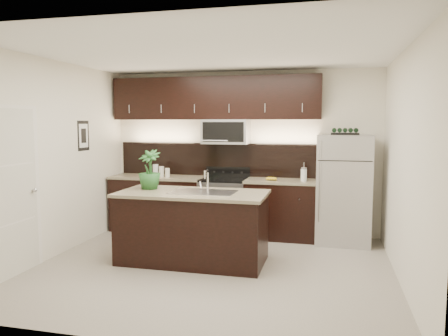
% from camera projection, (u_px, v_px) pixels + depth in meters
% --- Properties ---
extents(ground, '(4.50, 4.50, 0.00)m').
position_uv_depth(ground, '(212.00, 268.00, 5.58)').
color(ground, gray).
rests_on(ground, ground).
extents(room_walls, '(4.52, 4.02, 2.71)m').
position_uv_depth(room_walls, '(202.00, 135.00, 5.39)').
color(room_walls, silver).
rests_on(room_walls, ground).
extents(counter_run, '(3.51, 0.65, 0.94)m').
position_uv_depth(counter_run, '(212.00, 206.00, 7.27)').
color(counter_run, black).
rests_on(counter_run, ground).
extents(upper_fixtures, '(3.49, 0.40, 1.66)m').
position_uv_depth(upper_fixtures, '(216.00, 105.00, 7.23)').
color(upper_fixtures, black).
rests_on(upper_fixtures, counter_run).
extents(island, '(1.96, 0.96, 0.94)m').
position_uv_depth(island, '(193.00, 227.00, 5.80)').
color(island, black).
rests_on(island, ground).
extents(sink_faucet, '(0.84, 0.50, 0.28)m').
position_uv_depth(sink_faucet, '(204.00, 191.00, 5.73)').
color(sink_faucet, silver).
rests_on(sink_faucet, island).
extents(refrigerator, '(0.80, 0.73, 1.67)m').
position_uv_depth(refrigerator, '(343.00, 189.00, 6.68)').
color(refrigerator, '#B2B2B7').
rests_on(refrigerator, ground).
extents(wine_rack, '(0.41, 0.25, 0.10)m').
position_uv_depth(wine_rack, '(345.00, 132.00, 6.59)').
color(wine_rack, black).
rests_on(wine_rack, refrigerator).
extents(plant, '(0.33, 0.33, 0.54)m').
position_uv_depth(plant, '(149.00, 169.00, 5.99)').
color(plant, '#215422').
rests_on(plant, island).
extents(canisters, '(0.31, 0.11, 0.21)m').
position_uv_depth(canisters, '(160.00, 171.00, 7.37)').
color(canisters, silver).
rests_on(canisters, counter_run).
extents(french_press, '(0.10, 0.10, 0.29)m').
position_uv_depth(french_press, '(304.00, 174.00, 6.81)').
color(french_press, silver).
rests_on(french_press, counter_run).
extents(bananas, '(0.19, 0.16, 0.06)m').
position_uv_depth(bananas, '(269.00, 178.00, 6.92)').
color(bananas, gold).
rests_on(bananas, counter_run).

